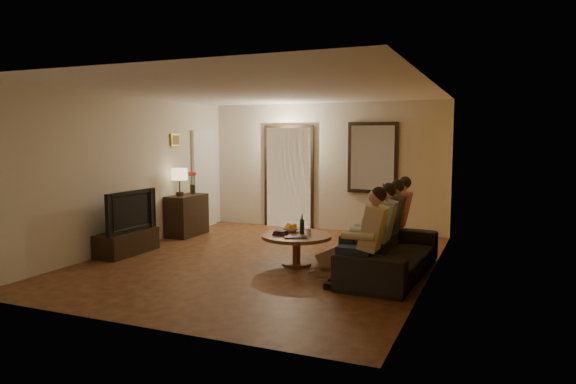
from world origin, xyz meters
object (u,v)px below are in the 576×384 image
at_px(coffee_table, 296,250).
at_px(wine_bottle, 302,224).
at_px(laptop, 296,238).
at_px(person_a, 368,244).
at_px(person_b, 379,235).
at_px(person_c, 388,228).
at_px(person_d, 396,222).
at_px(table_lamp, 180,182).
at_px(tv, 126,211).
at_px(tv_stand, 127,242).
at_px(bowl, 291,230).
at_px(dresser, 187,215).
at_px(dog, 334,256).
at_px(sofa, 391,251).

relative_size(coffee_table, wine_bottle, 3.36).
bearing_deg(laptop, person_a, -50.02).
bearing_deg(person_a, person_b, 90.00).
relative_size(person_a, person_c, 1.00).
distance_m(person_c, person_d, 0.60).
relative_size(person_b, person_d, 1.00).
xyz_separation_m(table_lamp, person_b, (4.13, -1.44, -0.46)).
relative_size(table_lamp, coffee_table, 0.52).
distance_m(tv, wine_bottle, 2.92).
bearing_deg(tv_stand, tv, 0.00).
bearing_deg(coffee_table, laptop, -70.35).
bearing_deg(person_d, tv, -162.84).
xyz_separation_m(coffee_table, wine_bottle, (0.05, 0.10, 0.38)).
distance_m(bowl, wine_bottle, 0.29).
xyz_separation_m(dresser, dog, (3.54, -1.76, -0.11)).
xyz_separation_m(person_a, dog, (-0.59, 0.50, -0.32)).
height_order(tv_stand, tv, tv).
distance_m(tv_stand, coffee_table, 2.85).
bearing_deg(wine_bottle, person_c, 7.97).
bearing_deg(dog, wine_bottle, 133.07).
height_order(person_d, laptop, person_d).
relative_size(person_c, wine_bottle, 3.87).
bearing_deg(person_d, person_c, -90.00).
bearing_deg(person_a, tv_stand, 172.79).
bearing_deg(wine_bottle, person_d, 31.62).
relative_size(dresser, person_d, 0.74).
bearing_deg(laptop, person_c, 2.63).
distance_m(table_lamp, tv, 1.56).
bearing_deg(person_a, dresser, 151.36).
xyz_separation_m(table_lamp, person_a, (4.13, -2.04, -0.46)).
bearing_deg(bowl, tv_stand, -166.79).
bearing_deg(person_b, table_lamp, 160.82).
height_order(tv, bowl, tv).
xyz_separation_m(table_lamp, bowl, (2.64, -0.90, -0.58)).
distance_m(sofa, person_b, 0.41).
bearing_deg(laptop, sofa, -10.97).
bearing_deg(tv, person_d, -72.84).
bearing_deg(tv, person_a, -97.21).
distance_m(table_lamp, person_d, 4.17).
xyz_separation_m(person_a, coffee_table, (-1.31, 0.92, -0.38)).
xyz_separation_m(tv_stand, person_c, (4.13, 0.68, 0.41)).
xyz_separation_m(dog, coffee_table, (-0.72, 0.43, -0.06)).
height_order(person_d, bowl, person_d).
distance_m(dresser, sofa, 4.45).
height_order(dog, bowl, dog).
bearing_deg(table_lamp, wine_bottle, -19.46).
relative_size(dresser, tv_stand, 0.79).
bearing_deg(dresser, person_d, -6.33).
bearing_deg(table_lamp, tv, -90.00).
relative_size(sofa, dog, 4.09).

